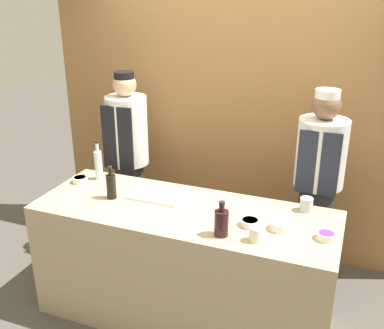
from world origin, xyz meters
The scene contains 15 objects.
ground_plane centered at (0.00, 0.00, 0.00)m, with size 14.00×14.00×0.00m, color #4C4742.
cabinet_wall centered at (0.00, 1.22, 1.20)m, with size 3.47×0.18×2.40m.
counter centered at (0.00, 0.00, 0.45)m, with size 2.13×0.77×0.90m.
sauce_bowl_purple centered at (0.96, -0.05, 0.93)m, with size 0.12×0.12×0.04m.
sauce_bowl_white centered at (0.67, -0.04, 0.93)m, with size 0.12×0.12×0.05m.
sauce_bowl_red centered at (-0.94, 0.13, 0.93)m, with size 0.12×0.12×0.05m.
sauce_bowl_brown centered at (0.48, -0.05, 0.93)m, with size 0.13×0.13×0.04m.
cutting_board centered at (-0.27, 0.11, 0.91)m, with size 0.40×0.23×0.02m.
bottle_wine centered at (0.35, -0.24, 0.99)m, with size 0.09×0.09×0.23m.
bottle_clear centered at (-0.84, 0.24, 1.03)m, with size 0.06×0.06×0.33m.
bottle_soy centered at (-0.56, -0.02, 1.00)m, with size 0.07×0.07×0.25m.
cup_cream centered at (0.56, -0.23, 0.95)m, with size 0.08×0.08×0.09m.
cup_steel centered at (0.79, 0.29, 0.95)m, with size 0.09×0.09×0.10m.
chef_left centered at (-0.82, 0.70, 0.92)m, with size 0.36×0.36×1.69m.
chef_right centered at (0.82, 0.70, 0.90)m, with size 0.37×0.37×1.67m.
Camera 1 is at (1.07, -2.58, 2.35)m, focal length 42.00 mm.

